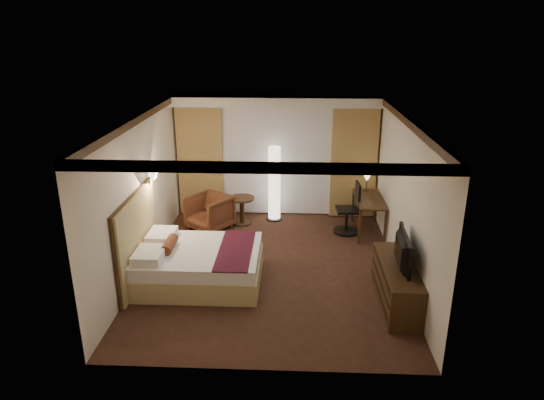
{
  "coord_description": "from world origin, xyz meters",
  "views": [
    {
      "loc": [
        0.37,
        -7.76,
        4.09
      ],
      "look_at": [
        0.0,
        0.4,
        1.15
      ],
      "focal_mm": 32.0,
      "sensor_mm": 36.0,
      "label": 1
    }
  ],
  "objects_px": {
    "armchair": "(209,211)",
    "side_table": "(242,211)",
    "floor_lamp": "(274,184)",
    "desk": "(368,215)",
    "television": "(398,248)",
    "bed": "(200,265)",
    "dresser": "(396,284)",
    "office_chair": "(347,208)"
  },
  "relations": [
    {
      "from": "armchair",
      "to": "office_chair",
      "type": "distance_m",
      "value": 2.89
    },
    {
      "from": "dresser",
      "to": "side_table",
      "type": "bearing_deg",
      "value": 131.31
    },
    {
      "from": "armchair",
      "to": "floor_lamp",
      "type": "relative_size",
      "value": 0.48
    },
    {
      "from": "floor_lamp",
      "to": "desk",
      "type": "bearing_deg",
      "value": -17.26
    },
    {
      "from": "bed",
      "to": "television",
      "type": "xyz_separation_m",
      "value": [
        3.14,
        -0.54,
        0.64
      ]
    },
    {
      "from": "side_table",
      "to": "television",
      "type": "distance_m",
      "value": 4.16
    },
    {
      "from": "armchair",
      "to": "dresser",
      "type": "xyz_separation_m",
      "value": [
        3.39,
        -2.79,
        -0.08
      ]
    },
    {
      "from": "dresser",
      "to": "television",
      "type": "height_order",
      "value": "television"
    },
    {
      "from": "side_table",
      "to": "desk",
      "type": "relative_size",
      "value": 0.47
    },
    {
      "from": "television",
      "to": "bed",
      "type": "bearing_deg",
      "value": 83.0
    },
    {
      "from": "side_table",
      "to": "office_chair",
      "type": "height_order",
      "value": "office_chair"
    },
    {
      "from": "side_table",
      "to": "television",
      "type": "relative_size",
      "value": 0.61
    },
    {
      "from": "armchair",
      "to": "office_chair",
      "type": "height_order",
      "value": "office_chair"
    },
    {
      "from": "armchair",
      "to": "television",
      "type": "relative_size",
      "value": 0.81
    },
    {
      "from": "floor_lamp",
      "to": "television",
      "type": "relative_size",
      "value": 1.68
    },
    {
      "from": "armchair",
      "to": "side_table",
      "type": "distance_m",
      "value": 0.74
    },
    {
      "from": "floor_lamp",
      "to": "side_table",
      "type": "bearing_deg",
      "value": -158.17
    },
    {
      "from": "armchair",
      "to": "desk",
      "type": "bearing_deg",
      "value": 35.5
    },
    {
      "from": "armchair",
      "to": "desk",
      "type": "distance_m",
      "value": 3.34
    },
    {
      "from": "side_table",
      "to": "office_chair",
      "type": "relative_size",
      "value": 0.55
    },
    {
      "from": "armchair",
      "to": "office_chair",
      "type": "xyz_separation_m",
      "value": [
        2.89,
        -0.07,
        0.14
      ]
    },
    {
      "from": "floor_lamp",
      "to": "dresser",
      "type": "distance_m",
      "value": 3.98
    },
    {
      "from": "side_table",
      "to": "floor_lamp",
      "type": "bearing_deg",
      "value": 21.83
    },
    {
      "from": "bed",
      "to": "television",
      "type": "distance_m",
      "value": 3.25
    },
    {
      "from": "office_chair",
      "to": "television",
      "type": "height_order",
      "value": "office_chair"
    },
    {
      "from": "desk",
      "to": "television",
      "type": "height_order",
      "value": "television"
    },
    {
      "from": "floor_lamp",
      "to": "dresser",
      "type": "bearing_deg",
      "value": -58.95
    },
    {
      "from": "dresser",
      "to": "floor_lamp",
      "type": "bearing_deg",
      "value": 121.05
    },
    {
      "from": "office_chair",
      "to": "television",
      "type": "relative_size",
      "value": 1.1
    },
    {
      "from": "side_table",
      "to": "floor_lamp",
      "type": "xyz_separation_m",
      "value": [
        0.69,
        0.28,
        0.54
      ]
    },
    {
      "from": "armchair",
      "to": "floor_lamp",
      "type": "xyz_separation_m",
      "value": [
        1.36,
        0.59,
        0.43
      ]
    },
    {
      "from": "armchair",
      "to": "dresser",
      "type": "distance_m",
      "value": 4.39
    },
    {
      "from": "dresser",
      "to": "television",
      "type": "xyz_separation_m",
      "value": [
        -0.03,
        0.0,
        0.61
      ]
    },
    {
      "from": "dresser",
      "to": "desk",
      "type": "bearing_deg",
      "value": 91.04
    },
    {
      "from": "side_table",
      "to": "dresser",
      "type": "height_order",
      "value": "dresser"
    },
    {
      "from": "bed",
      "to": "dresser",
      "type": "relative_size",
      "value": 1.21
    },
    {
      "from": "desk",
      "to": "television",
      "type": "bearing_deg",
      "value": -89.59
    },
    {
      "from": "office_chair",
      "to": "television",
      "type": "xyz_separation_m",
      "value": [
        0.47,
        -2.72,
        0.39
      ]
    },
    {
      "from": "armchair",
      "to": "office_chair",
      "type": "bearing_deg",
      "value": 34.44
    },
    {
      "from": "floor_lamp",
      "to": "desk",
      "type": "distance_m",
      "value": 2.13
    },
    {
      "from": "armchair",
      "to": "desk",
      "type": "xyz_separation_m",
      "value": [
        3.34,
        -0.02,
        -0.03
      ]
    },
    {
      "from": "television",
      "to": "floor_lamp",
      "type": "bearing_deg",
      "value": 33.47
    }
  ]
}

